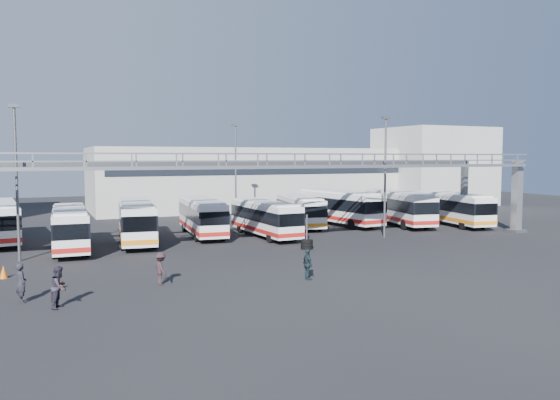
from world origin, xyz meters
name	(u,v)px	position (x,y,z in m)	size (l,w,h in m)	color
ground	(292,263)	(0.00, 0.00, 0.00)	(140.00, 140.00, 0.00)	black
gantry	(258,175)	(0.00, 5.87, 5.51)	(51.40, 5.15, 7.10)	gray
warehouse	(252,178)	(12.00, 38.00, 4.00)	(42.00, 14.00, 8.00)	#9E9E99
building_right	(434,166)	(38.00, 32.00, 5.50)	(14.00, 12.00, 11.00)	#B2B2AD
light_pole_left	(16,174)	(-16.00, 8.00, 5.73)	(0.70, 0.35, 10.21)	#4C4F54
light_pole_mid	(385,170)	(12.00, 7.00, 5.73)	(0.70, 0.35, 10.21)	#4C4F54
light_pole_back	(236,168)	(4.00, 22.00, 5.73)	(0.70, 0.35, 10.21)	#4C4F54
bus_1	(0,220)	(-17.55, 17.34, 1.81)	(3.34, 10.93, 3.27)	silver
bus_2	(70,227)	(-12.69, 11.12, 1.73)	(2.82, 10.40, 3.13)	silver
bus_3	(136,220)	(-7.67, 12.72, 1.85)	(3.85, 11.22, 3.34)	silver
bus_4	(202,215)	(-1.78, 14.45, 1.77)	(3.43, 10.73, 3.20)	silver
bus_5	(265,217)	(2.94, 11.57, 1.70)	(2.65, 10.16, 3.06)	silver
bus_6	(300,210)	(8.60, 16.31, 1.69)	(4.11, 10.30, 3.05)	silver
bus_7	(339,206)	(12.87, 16.12, 1.90)	(3.98, 11.53, 3.43)	silver
bus_8	(399,206)	(18.31, 13.61, 1.89)	(4.50, 11.50, 3.41)	silver
bus_9	(453,207)	(23.26, 11.35, 1.79)	(4.07, 10.90, 3.24)	silver
pedestrian_a	(21,283)	(-15.63, -3.40, 0.94)	(0.69, 0.45, 1.88)	black
pedestrian_b	(59,287)	(-14.04, -5.07, 0.96)	(0.93, 0.73, 1.92)	#262330
pedestrian_c	(161,269)	(-8.92, -2.46, 0.88)	(1.14, 0.65, 1.76)	black
pedestrian_d	(308,264)	(-1.22, -4.60, 0.87)	(1.02, 0.42, 1.74)	black
cone_left	(59,283)	(-13.94, -1.25, 0.33)	(0.42, 0.42, 0.67)	#D1570B
cone_right	(3,272)	(-16.69, 2.73, 0.36)	(0.46, 0.46, 0.73)	#D1570B
tire_stack	(307,243)	(3.35, 4.50, 0.43)	(0.90, 0.90, 2.58)	black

